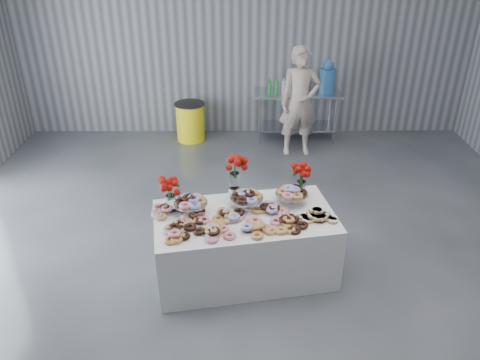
% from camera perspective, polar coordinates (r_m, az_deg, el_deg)
% --- Properties ---
extents(ground, '(9.00, 9.00, 0.00)m').
position_cam_1_polar(ground, '(5.12, 1.34, -13.63)').
color(ground, '#35373C').
rests_on(ground, ground).
extents(room_walls, '(8.04, 9.04, 4.02)m').
position_cam_1_polar(room_walls, '(3.95, -2.39, 16.88)').
color(room_walls, gray).
rests_on(room_walls, ground).
extents(display_table, '(2.04, 1.31, 0.75)m').
position_cam_1_polar(display_table, '(5.16, 0.55, -7.85)').
color(display_table, white).
rests_on(display_table, ground).
extents(prep_table, '(1.50, 0.60, 0.90)m').
position_cam_1_polar(prep_table, '(8.45, 6.92, 8.84)').
color(prep_table, silver).
rests_on(prep_table, ground).
extents(donut_mounds, '(1.92, 1.10, 0.09)m').
position_cam_1_polar(donut_mounds, '(4.88, 0.58, -4.22)').
color(donut_mounds, gold).
rests_on(donut_mounds, display_table).
extents(cake_stand_left, '(0.36, 0.36, 0.17)m').
position_cam_1_polar(cake_stand_left, '(4.94, -6.04, -2.65)').
color(cake_stand_left, silver).
rests_on(cake_stand_left, display_table).
extents(cake_stand_mid, '(0.36, 0.36, 0.17)m').
position_cam_1_polar(cake_stand_mid, '(5.01, 0.82, -2.03)').
color(cake_stand_mid, silver).
rests_on(cake_stand_mid, display_table).
extents(cake_stand_right, '(0.36, 0.36, 0.17)m').
position_cam_1_polar(cake_stand_right, '(5.11, 6.33, -1.51)').
color(cake_stand_right, silver).
rests_on(cake_stand_right, display_table).
extents(danish_pile, '(0.48, 0.48, 0.11)m').
position_cam_1_polar(danish_pile, '(4.97, 9.44, -3.85)').
color(danish_pile, silver).
rests_on(danish_pile, display_table).
extents(bouquet_left, '(0.26, 0.26, 0.42)m').
position_cam_1_polar(bouquet_left, '(4.94, -8.53, -0.71)').
color(bouquet_left, white).
rests_on(bouquet_left, display_table).
extents(bouquet_right, '(0.26, 0.26, 0.42)m').
position_cam_1_polar(bouquet_right, '(5.20, 7.56, 0.94)').
color(bouquet_right, white).
rests_on(bouquet_right, display_table).
extents(bouquet_center, '(0.26, 0.26, 0.57)m').
position_cam_1_polar(bouquet_center, '(5.05, -0.71, 1.34)').
color(bouquet_center, silver).
rests_on(bouquet_center, display_table).
extents(water_jug, '(0.28, 0.28, 0.55)m').
position_cam_1_polar(water_jug, '(8.36, 10.61, 12.18)').
color(water_jug, '#3A7BC5').
rests_on(water_jug, prep_table).
extents(drink_bottles, '(0.54, 0.08, 0.27)m').
position_cam_1_polar(drink_bottles, '(8.19, 4.90, 11.37)').
color(drink_bottles, '#268C33').
rests_on(drink_bottles, prep_table).
extents(person, '(0.69, 0.48, 1.82)m').
position_cam_1_polar(person, '(7.82, 7.31, 9.43)').
color(person, '#CC8C93').
rests_on(person, ground).
extents(trash_barrel, '(0.54, 0.54, 0.69)m').
position_cam_1_polar(trash_barrel, '(8.52, -6.07, 7.10)').
color(trash_barrel, '#FDEF15').
rests_on(trash_barrel, ground).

